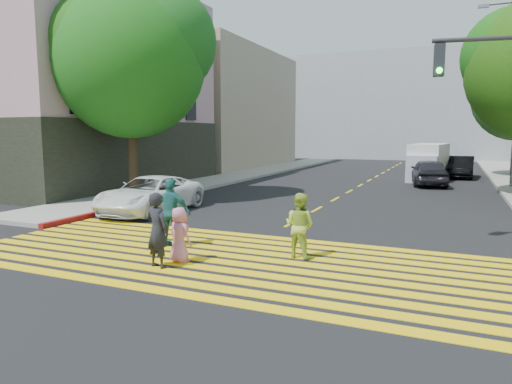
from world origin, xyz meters
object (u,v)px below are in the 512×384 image
Objects in this scene: pedestrian_woman at (299,225)px; dark_car_parked at (461,167)px; dark_car_near at (428,172)px; pedestrian_extra at (171,213)px; tree_left at (132,55)px; white_sedan at (150,194)px; white_van at (428,163)px; pedestrian_child at (180,235)px; silver_car at (430,161)px; pedestrian_man at (157,230)px.

pedestrian_woman reaches higher than dark_car_parked.
dark_car_near is (2.01, 17.44, -0.02)m from pedestrian_woman.
pedestrian_extra is 24.47m from dark_car_parked.
tree_left is 6.72m from white_sedan.
pedestrian_woman is 20.48m from white_van.
white_van reaches higher than pedestrian_child.
pedestrian_extra reaches higher than dark_car_parked.
pedestrian_child is 0.26× the size of white_sedan.
silver_car is at bearing 70.26° from white_sedan.
white_van reaches higher than dark_car_near.
tree_left reaches higher than pedestrian_woman.
dark_car_parked is (1.76, 5.64, -0.04)m from dark_car_near.
tree_left is at bearing -28.85° from pedestrian_child.
pedestrian_woman is 2.83m from pedestrian_child.
pedestrian_man is at bearing 105.60° from pedestrian_extra.
pedestrian_woman is 3.43m from pedestrian_extra.
pedestrian_child is at bearing -102.02° from dark_car_parked.
pedestrian_child is 0.29× the size of dark_car_parked.
white_van is (5.22, 20.71, 0.19)m from pedestrian_extra.
pedestrian_extra is at bearing -46.31° from tree_left.
pedestrian_extra reaches higher than pedestrian_man.
dark_car_parked reaches higher than white_sedan.
tree_left reaches higher than dark_car_parked.
white_van is at bearing 90.07° from silver_car.
pedestrian_man is at bearing 80.97° from silver_car.
pedestrian_child is (0.21, 0.55, -0.20)m from pedestrian_man.
pedestrian_woman is at bearing -130.27° from pedestrian_man.
dark_car_parked is at bearing 107.29° from silver_car.
pedestrian_extra reaches higher than white_sedan.
pedestrian_child is (7.33, -7.80, -5.69)m from tree_left.
pedestrian_man is 1.90m from pedestrian_extra.
tree_left is 1.87× the size of white_van.
dark_car_parked is at bearing 60.54° from white_van.
dark_car_near is 1.03× the size of dark_car_parked.
pedestrian_child is at bearing -49.34° from white_sedan.
dark_car_near is 5.91m from dark_car_parked.
pedestrian_extra is at bearing -104.98° from dark_car_parked.
tree_left is at bearing 33.64° from dark_car_near.
pedestrian_woman is 0.35× the size of dark_car_near.
dark_car_parked is (13.51, 16.77, -5.61)m from tree_left.
pedestrian_man is at bearing -49.54° from tree_left.
pedestrian_man is at bearing -94.37° from white_van.
pedestrian_child is 31.34m from silver_car.
white_sedan is at bearing -30.29° from pedestrian_child.
pedestrian_woman is 29.64m from silver_car.
pedestrian_extra is at bearing -53.45° from pedestrian_man.
dark_car_parked is (6.18, 24.57, 0.08)m from pedestrian_child.
white_sedan is at bearing -15.47° from pedestrian_woman.
dark_car_parked is (3.77, 23.08, -0.06)m from pedestrian_woman.
pedestrian_man reaches higher than dark_car_near.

